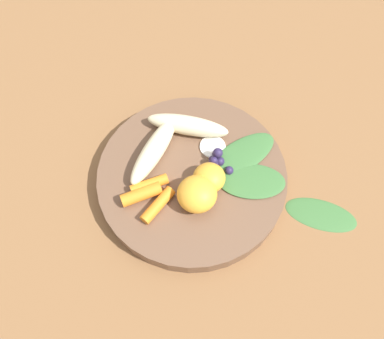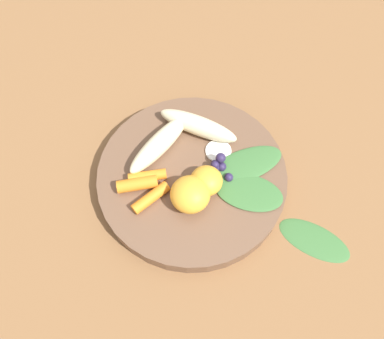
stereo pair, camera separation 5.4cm
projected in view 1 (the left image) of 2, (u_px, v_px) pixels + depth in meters
ground_plane at (192, 181)px, 0.58m from camera, size 2.40×2.40×0.00m
bowl at (192, 177)px, 0.57m from camera, size 0.27×0.27×0.03m
banana_peeled_left at (154, 150)px, 0.56m from camera, size 0.11×0.11×0.03m
banana_peeled_right at (188, 125)px, 0.58m from camera, size 0.12×0.09×0.03m
orange_segment_near at (209, 178)px, 0.53m from camera, size 0.04×0.04×0.03m
orange_segment_far at (197, 194)px, 0.52m from camera, size 0.05×0.05×0.04m
carrot_front at (150, 185)px, 0.54m from camera, size 0.05×0.02×0.01m
carrot_mid_left at (141, 194)px, 0.53m from camera, size 0.06×0.02×0.02m
carrot_mid_right at (158, 205)px, 0.52m from camera, size 0.06×0.04×0.02m
blueberry_pile at (216, 163)px, 0.55m from camera, size 0.04×0.04×0.03m
coconut_shred_patch at (213, 147)px, 0.57m from camera, size 0.04×0.04×0.00m
kale_leaf_left at (251, 181)px, 0.55m from camera, size 0.11×0.09×0.01m
kale_leaf_right at (240, 154)px, 0.57m from camera, size 0.13×0.08×0.01m
kale_leaf_stray at (321, 214)px, 0.55m from camera, size 0.11×0.10×0.01m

